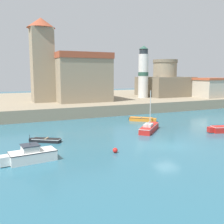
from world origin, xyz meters
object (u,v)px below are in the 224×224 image
at_px(dinghy_orange_2, 142,119).
at_px(fortress, 165,83).
at_px(dinghy_black_3, 46,140).
at_px(church, 71,74).
at_px(motorboat_white_4, 31,155).
at_px(lighthouse, 143,73).
at_px(sailboat_red_0, 149,128).
at_px(harbor_shed_near_wharf, 213,88).
at_px(mooring_buoy, 115,150).

height_order(dinghy_orange_2, fortress, fortress).
distance_m(dinghy_black_3, church, 30.30).
height_order(motorboat_white_4, fortress, fortress).
height_order(motorboat_white_4, church, church).
bearing_deg(fortress, lighthouse, -163.32).
xyz_separation_m(sailboat_red_0, harbor_shed_near_wharf, (29.77, 18.28, 3.99)).
relative_size(dinghy_black_3, mooring_buoy, 6.93).
height_order(sailboat_red_0, dinghy_black_3, sailboat_red_0).
relative_size(dinghy_orange_2, mooring_buoy, 8.00).
distance_m(dinghy_orange_2, harbor_shed_near_wharf, 29.29).
height_order(fortress, harbor_shed_near_wharf, fortress).
height_order(sailboat_red_0, dinghy_orange_2, sailboat_red_0).
xyz_separation_m(motorboat_white_4, harbor_shed_near_wharf, (46.40, 24.66, 3.86)).
bearing_deg(dinghy_black_3, sailboat_red_0, 0.21).
xyz_separation_m(motorboat_white_4, fortress, (38.40, 33.36, 4.70)).
height_order(mooring_buoy, harbor_shed_near_wharf, harbor_shed_near_wharf).
xyz_separation_m(mooring_buoy, fortress, (30.33, 34.12, 5.05)).
height_order(sailboat_red_0, mooring_buoy, sailboat_red_0).
height_order(church, harbor_shed_near_wharf, church).
bearing_deg(dinghy_black_3, lighthouse, 41.45).
relative_size(sailboat_red_0, mooring_buoy, 11.00).
xyz_separation_m(dinghy_orange_2, harbor_shed_near_wharf, (26.73, 11.23, 4.14)).
xyz_separation_m(dinghy_orange_2, motorboat_white_4, (-19.66, -13.44, 0.28)).
bearing_deg(mooring_buoy, fortress, 48.36).
bearing_deg(harbor_shed_near_wharf, lighthouse, 158.50).
distance_m(dinghy_black_3, lighthouse, 38.03).
relative_size(sailboat_red_0, motorboat_white_4, 1.12).
bearing_deg(motorboat_white_4, sailboat_red_0, 21.00).
xyz_separation_m(motorboat_white_4, mooring_buoy, (8.06, -0.76, -0.35)).
distance_m(motorboat_white_4, mooring_buoy, 8.11).
xyz_separation_m(fortress, lighthouse, (-8.00, -2.40, 2.73)).
distance_m(dinghy_orange_2, church, 22.44).
xyz_separation_m(fortress, harbor_shed_near_wharf, (8.00, -8.70, -0.84)).
bearing_deg(dinghy_black_3, dinghy_orange_2, 22.49).
xyz_separation_m(sailboat_red_0, motorboat_white_4, (-16.63, -6.38, 0.13)).
bearing_deg(church, dinghy_black_3, -111.50).
xyz_separation_m(church, lighthouse, (17.13, -2.69, 0.38)).
relative_size(dinghy_orange_2, harbor_shed_near_wharf, 0.50).
bearing_deg(fortress, dinghy_orange_2, -133.23).
distance_m(fortress, harbor_shed_near_wharf, 11.85).
bearing_deg(lighthouse, dinghy_black_3, -138.55).
height_order(dinghy_black_3, lighthouse, lighthouse).
relative_size(mooring_buoy, harbor_shed_near_wharf, 0.06).
relative_size(sailboat_red_0, fortress, 0.48).
bearing_deg(church, lighthouse, -8.94).
bearing_deg(harbor_shed_near_wharf, motorboat_white_4, -152.01).
distance_m(sailboat_red_0, mooring_buoy, 11.15).
relative_size(dinghy_orange_2, fortress, 0.35).
bearing_deg(motorboat_white_4, harbor_shed_near_wharf, 27.99).
bearing_deg(harbor_shed_near_wharf, dinghy_orange_2, -157.22).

